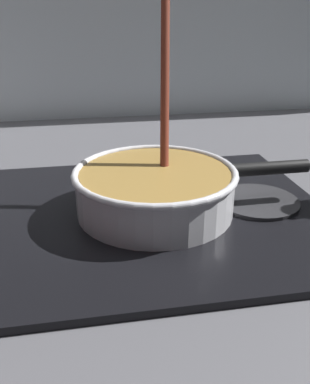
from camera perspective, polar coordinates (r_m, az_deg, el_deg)
The scene contains 6 objects.
ground at distance 0.62m, azimuth -11.08°, elevation -10.00°, with size 2.40×1.60×0.04m, color #4C4C51.
backsplash_wall at distance 1.30m, azimuth -12.19°, elevation 21.50°, with size 2.40×0.02×0.55m, color silver.
hob_plate at distance 0.69m, azimuth -0.00°, elevation -3.00°, with size 0.56×0.48×0.01m, color black.
burner_ring at distance 0.69m, azimuth -0.00°, elevation -2.26°, with size 0.18×0.18×0.01m, color #592D0C.
spare_burner at distance 0.74m, azimuth 13.62°, elevation -1.19°, with size 0.14×0.14×0.01m, color #262628.
cooking_pan at distance 0.67m, azimuth 0.13°, elevation 0.48°, with size 0.39×0.26×0.34m.
Camera 1 is at (0.03, -0.51, 0.32)m, focal length 39.66 mm.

